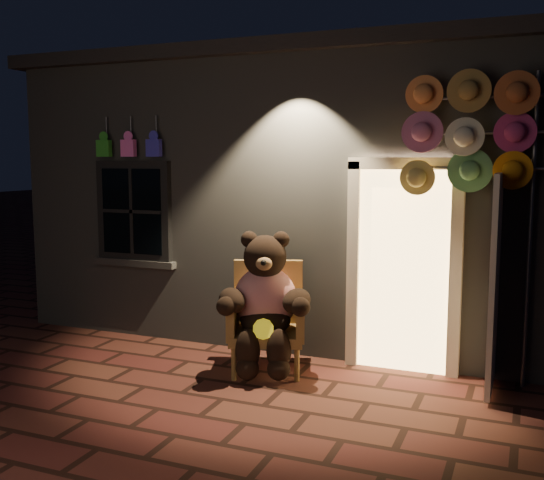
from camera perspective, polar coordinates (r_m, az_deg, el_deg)
The scene contains 5 objects.
ground at distance 5.99m, azimuth -4.52°, elevation -14.03°, with size 60.00×60.00×0.00m, color #4D271D.
shop_building at distance 9.32m, azimuth 6.53°, elevation 4.55°, with size 7.30×5.95×3.51m.
wicker_armchair at distance 6.63m, azimuth -0.43°, elevation -6.87°, with size 0.93×0.90×1.11m.
teddy_bear at distance 6.45m, azimuth -0.65°, elevation -5.58°, with size 0.97×0.91×1.42m.
hat_rack at distance 6.27m, azimuth 18.68°, elevation 9.17°, with size 1.69×0.22×2.99m.
Camera 1 is at (2.53, -4.97, 2.18)m, focal length 42.00 mm.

